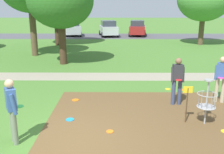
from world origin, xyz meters
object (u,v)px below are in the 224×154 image
Objects in this scene: player_waiting_right at (177,79)px; frisbee_far_right at (110,132)px; tree_near_right at (60,0)px; parked_car_leftmost at (72,28)px; parked_car_center_left at (108,28)px; frisbee_far_left at (182,90)px; frisbee_scattered_a at (75,100)px; frisbee_near_basket at (168,89)px; player_foreground_watching at (221,77)px; parked_car_center_right at (137,28)px; player_throwing at (12,108)px; frisbee_by_tee at (70,120)px; disc_golf_basket at (205,100)px.

player_waiting_right is 8.21× the size of frisbee_far_right.
frisbee_far_right is 0.04× the size of tree_near_right.
parked_car_center_left is (4.43, -0.53, 0.00)m from parked_car_leftmost.
frisbee_scattered_a is at bearing -163.63° from frisbee_far_left.
frisbee_near_basket is 20.83m from parked_car_center_left.
frisbee_scattered_a is at bearing -92.07° from parked_car_center_left.
player_waiting_right is 6.60× the size of frisbee_scattered_a.
parked_car_center_right reaches higher than player_foreground_watching.
player_foreground_watching is at bearing -43.76° from frisbee_near_basket.
frisbee_scattered_a is at bearing 173.94° from player_waiting_right.
parked_car_leftmost reaches higher than frisbee_scattered_a.
player_throwing is at bearing -155.16° from player_foreground_watching.
frisbee_far_right is 24.51m from parked_car_center_left.
player_waiting_right is 8.14× the size of frisbee_far_left.
player_throwing is at bearing -141.09° from frisbee_far_left.
frisbee_near_basket is 0.05× the size of parked_car_center_left.
parked_car_leftmost is (-7.41, 21.13, 0.91)m from frisbee_near_basket.
player_throwing is at bearing -94.33° from parked_car_center_left.
frisbee_scattered_a is (-0.08, 1.74, 0.00)m from frisbee_by_tee.
player_foreground_watching reaches higher than frisbee_near_basket.
frisbee_by_tee is 24.53m from parked_car_leftmost.
tree_near_right reaches higher than player_throwing.
frisbee_scattered_a is (1.11, 3.12, -0.96)m from player_throwing.
disc_golf_basket is 5.95× the size of frisbee_near_basket.
frisbee_by_tee is 1.49m from frisbee_far_right.
frisbee_far_right is (1.26, -0.79, 0.00)m from frisbee_by_tee.
frisbee_far_right is (-2.79, -0.55, -0.74)m from disc_golf_basket.
tree_near_right reaches higher than disc_golf_basket.
parked_car_center_right is at bearing 88.50° from frisbee_near_basket.
parked_car_leftmost reaches higher than player_foreground_watching.
player_foreground_watching is at bearing 8.75° from player_waiting_right.
player_waiting_right is 9.09m from tree_near_right.
player_waiting_right reaches higher than disc_golf_basket.
frisbee_near_basket is 0.90× the size of frisbee_scattered_a.
parked_car_leftmost is (-7.77, 24.46, 0.17)m from disc_golf_basket.
frisbee_by_tee is 0.05× the size of tree_near_right.
frisbee_near_basket is 4.01m from frisbee_scattered_a.
frisbee_far_right is 0.80× the size of frisbee_scattered_a.
parked_car_center_left reaches higher than frisbee_scattered_a.
disc_golf_basket is at bearing -90.45° from parked_car_center_right.
player_waiting_right is (-1.65, -0.25, 0.00)m from player_foreground_watching.
tree_near_right is (-0.55, 9.52, 2.80)m from player_throwing.
frisbee_near_basket is 21.17m from parked_car_center_right.
frisbee_by_tee is at bearing 148.02° from frisbee_far_right.
frisbee_far_left is 0.05× the size of parked_car_center_left.
parked_car_center_left is (2.45, 15.56, -2.85)m from tree_near_right.
player_foreground_watching is (1.21, 1.83, 0.21)m from disc_golf_basket.
frisbee_scattered_a is (-5.34, 0.14, -0.96)m from player_foreground_watching.
parked_car_center_left is at bearing 97.40° from player_waiting_right.
parked_car_center_left reaches higher than player_waiting_right.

